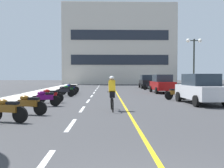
# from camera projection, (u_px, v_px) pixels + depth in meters

# --- Properties ---
(ground_plane) EXTENTS (140.00, 140.00, 0.00)m
(ground_plane) POSITION_uv_depth(u_px,v_px,m) (114.00, 93.00, 23.55)
(ground_plane) COLOR #38383A
(curb_left) EXTENTS (2.40, 72.00, 0.12)m
(curb_left) POSITION_uv_depth(u_px,v_px,m) (47.00, 91.00, 26.37)
(curb_left) COLOR #B7B2A8
(curb_left) RESTS_ON ground
(curb_right) EXTENTS (2.40, 72.00, 0.12)m
(curb_right) POSITION_uv_depth(u_px,v_px,m) (179.00, 91.00, 26.71)
(curb_right) COLOR #B7B2A8
(curb_right) RESTS_ON ground
(lane_dash_0) EXTENTS (0.14, 2.20, 0.01)m
(lane_dash_0) POSITION_uv_depth(u_px,v_px,m) (40.00, 168.00, 4.52)
(lane_dash_0) COLOR silver
(lane_dash_0) RESTS_ON ground
(lane_dash_1) EXTENTS (0.14, 2.20, 0.01)m
(lane_dash_1) POSITION_uv_depth(u_px,v_px,m) (71.00, 125.00, 8.51)
(lane_dash_1) COLOR silver
(lane_dash_1) RESTS_ON ground
(lane_dash_2) EXTENTS (0.14, 2.20, 0.01)m
(lane_dash_2) POSITION_uv_depth(u_px,v_px,m) (82.00, 109.00, 12.51)
(lane_dash_2) COLOR silver
(lane_dash_2) RESTS_ON ground
(lane_dash_3) EXTENTS (0.14, 2.20, 0.01)m
(lane_dash_3) POSITION_uv_depth(u_px,v_px,m) (88.00, 101.00, 16.50)
(lane_dash_3) COLOR silver
(lane_dash_3) RESTS_ON ground
(lane_dash_4) EXTENTS (0.14, 2.20, 0.01)m
(lane_dash_4) POSITION_uv_depth(u_px,v_px,m) (92.00, 96.00, 20.50)
(lane_dash_4) COLOR silver
(lane_dash_4) RESTS_ON ground
(lane_dash_5) EXTENTS (0.14, 2.20, 0.01)m
(lane_dash_5) POSITION_uv_depth(u_px,v_px,m) (94.00, 93.00, 24.50)
(lane_dash_5) COLOR silver
(lane_dash_5) RESTS_ON ground
(lane_dash_6) EXTENTS (0.14, 2.20, 0.01)m
(lane_dash_6) POSITION_uv_depth(u_px,v_px,m) (96.00, 90.00, 28.49)
(lane_dash_6) COLOR silver
(lane_dash_6) RESTS_ON ground
(lane_dash_7) EXTENTS (0.14, 2.20, 0.01)m
(lane_dash_7) POSITION_uv_depth(u_px,v_px,m) (97.00, 89.00, 32.49)
(lane_dash_7) COLOR silver
(lane_dash_7) RESTS_ON ground
(lane_dash_8) EXTENTS (0.14, 2.20, 0.01)m
(lane_dash_8) POSITION_uv_depth(u_px,v_px,m) (98.00, 87.00, 36.49)
(lane_dash_8) COLOR silver
(lane_dash_8) RESTS_ON ground
(lane_dash_9) EXTENTS (0.14, 2.20, 0.01)m
(lane_dash_9) POSITION_uv_depth(u_px,v_px,m) (99.00, 86.00, 40.48)
(lane_dash_9) COLOR silver
(lane_dash_9) RESTS_ON ground
(lane_dash_10) EXTENTS (0.14, 2.20, 0.01)m
(lane_dash_10) POSITION_uv_depth(u_px,v_px,m) (100.00, 85.00, 44.48)
(lane_dash_10) COLOR silver
(lane_dash_10) RESTS_ON ground
(lane_dash_11) EXTENTS (0.14, 2.20, 0.01)m
(lane_dash_11) POSITION_uv_depth(u_px,v_px,m) (100.00, 84.00, 48.48)
(lane_dash_11) COLOR silver
(lane_dash_11) RESTS_ON ground
(centre_line_yellow) EXTENTS (0.12, 66.00, 0.01)m
(centre_line_yellow) POSITION_uv_depth(u_px,v_px,m) (116.00, 91.00, 26.55)
(centre_line_yellow) COLOR gold
(centre_line_yellow) RESTS_ON ground
(office_building) EXTENTS (22.46, 8.24, 15.93)m
(office_building) POSITION_uv_depth(u_px,v_px,m) (119.00, 46.00, 51.35)
(office_building) COLOR beige
(office_building) RESTS_ON ground
(street_lamp_mid) EXTENTS (1.46, 0.36, 5.00)m
(street_lamp_mid) POSITION_uv_depth(u_px,v_px,m) (194.00, 53.00, 22.55)
(street_lamp_mid) COLOR black
(street_lamp_mid) RESTS_ON curb_right
(parked_car_near) EXTENTS (2.10, 4.28, 1.82)m
(parked_car_near) POSITION_uv_depth(u_px,v_px,m) (200.00, 89.00, 14.85)
(parked_car_near) COLOR black
(parked_car_near) RESTS_ON ground
(parked_car_mid) EXTENTS (1.96, 4.22, 1.82)m
(parked_car_mid) POSITION_uv_depth(u_px,v_px,m) (162.00, 84.00, 24.34)
(parked_car_mid) COLOR black
(parked_car_mid) RESTS_ON ground
(parked_car_far) EXTENTS (1.98, 4.23, 1.82)m
(parked_car_far) POSITION_uv_depth(u_px,v_px,m) (147.00, 81.00, 33.48)
(parked_car_far) COLOR black
(parked_car_far) RESTS_ON ground
(motorcycle_2) EXTENTS (1.65, 0.75, 0.92)m
(motorcycle_2) POSITION_uv_depth(u_px,v_px,m) (7.00, 109.00, 9.00)
(motorcycle_2) COLOR black
(motorcycle_2) RESTS_ON ground
(motorcycle_3) EXTENTS (1.68, 0.67, 0.92)m
(motorcycle_3) POSITION_uv_depth(u_px,v_px,m) (28.00, 104.00, 10.70)
(motorcycle_3) COLOR black
(motorcycle_3) RESTS_ON ground
(motorcycle_4) EXTENTS (1.70, 0.60, 0.92)m
(motorcycle_4) POSITION_uv_depth(u_px,v_px,m) (45.00, 98.00, 13.62)
(motorcycle_4) COLOR black
(motorcycle_4) RESTS_ON ground
(motorcycle_5) EXTENTS (1.70, 0.60, 0.92)m
(motorcycle_5) POSITION_uv_depth(u_px,v_px,m) (50.00, 95.00, 15.43)
(motorcycle_5) COLOR black
(motorcycle_5) RESTS_ON ground
(motorcycle_6) EXTENTS (1.70, 0.60, 0.92)m
(motorcycle_6) POSITION_uv_depth(u_px,v_px,m) (176.00, 93.00, 17.44)
(motorcycle_6) COLOR black
(motorcycle_6) RESTS_ON ground
(motorcycle_7) EXTENTS (1.70, 0.60, 0.92)m
(motorcycle_7) POSITION_uv_depth(u_px,v_px,m) (64.00, 91.00, 19.90)
(motorcycle_7) COLOR black
(motorcycle_7) RESTS_ON ground
(motorcycle_8) EXTENTS (1.64, 0.78, 0.92)m
(motorcycle_8) POSITION_uv_depth(u_px,v_px,m) (68.00, 90.00, 21.55)
(motorcycle_8) COLOR black
(motorcycle_8) RESTS_ON ground
(motorcycle_9) EXTENTS (1.70, 0.60, 0.92)m
(motorcycle_9) POSITION_uv_depth(u_px,v_px,m) (70.00, 88.00, 23.63)
(motorcycle_9) COLOR black
(motorcycle_9) RESTS_ON ground
(motorcycle_10) EXTENTS (1.69, 0.61, 0.92)m
(motorcycle_10) POSITION_uv_depth(u_px,v_px,m) (71.00, 88.00, 25.51)
(motorcycle_10) COLOR black
(motorcycle_10) RESTS_ON ground
(motorcycle_11) EXTENTS (1.70, 0.60, 0.92)m
(motorcycle_11) POSITION_uv_depth(u_px,v_px,m) (150.00, 86.00, 29.29)
(motorcycle_11) COLOR black
(motorcycle_11) RESTS_ON ground
(cyclist_rider) EXTENTS (0.42, 1.77, 1.71)m
(cyclist_rider) POSITION_uv_depth(u_px,v_px,m) (112.00, 93.00, 11.99)
(cyclist_rider) COLOR black
(cyclist_rider) RESTS_ON ground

